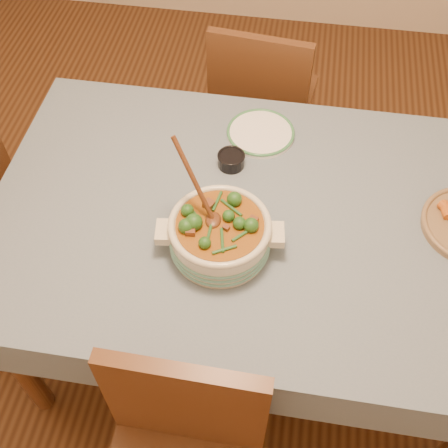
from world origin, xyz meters
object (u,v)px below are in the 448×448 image
(dining_table, at_px, (256,233))
(chair_far, at_px, (262,100))
(white_plate, at_px, (261,133))
(stew_casserole, at_px, (220,233))
(condiment_bowl, at_px, (231,159))

(dining_table, distance_m, chair_far, 0.86)
(white_plate, bearing_deg, dining_table, -84.45)
(stew_casserole, height_order, condiment_bowl, stew_casserole)
(dining_table, height_order, stew_casserole, stew_casserole)
(dining_table, distance_m, white_plate, 0.37)
(dining_table, xyz_separation_m, white_plate, (-0.03, 0.35, 0.10))
(condiment_bowl, bearing_deg, chair_far, 86.47)
(white_plate, bearing_deg, chair_far, 94.65)
(dining_table, height_order, chair_far, chair_far)
(condiment_bowl, xyz_separation_m, chair_far, (0.04, 0.64, -0.28))
(stew_casserole, xyz_separation_m, condiment_bowl, (-0.02, 0.34, -0.05))
(white_plate, bearing_deg, stew_casserole, -97.15)
(dining_table, height_order, white_plate, white_plate)
(condiment_bowl, bearing_deg, dining_table, -59.91)
(dining_table, bearing_deg, white_plate, 95.55)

